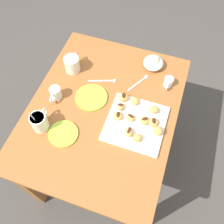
% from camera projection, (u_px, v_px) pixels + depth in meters
% --- Properties ---
extents(ground_plane, '(8.00, 8.00, 0.00)m').
position_uv_depth(ground_plane, '(106.00, 156.00, 1.95)').
color(ground_plane, '#423D38').
extents(dining_table, '(1.00, 0.79, 0.73)m').
position_uv_depth(dining_table, '(103.00, 121.00, 1.44)').
color(dining_table, '#935628').
rests_on(dining_table, ground_plane).
extents(pastry_plate_square, '(0.30, 0.30, 0.02)m').
position_uv_depth(pastry_plate_square, '(136.00, 123.00, 1.27)').
color(pastry_plate_square, white).
rests_on(pastry_plate_square, dining_table).
extents(coffee_mug_cream_left, '(0.12, 0.08, 0.15)m').
position_uv_depth(coffee_mug_cream_left, '(40.00, 121.00, 1.23)').
color(coffee_mug_cream_left, silver).
rests_on(coffee_mug_cream_left, dining_table).
extents(coffee_mug_cream_right, '(0.13, 0.09, 0.14)m').
position_uv_depth(coffee_mug_cream_right, '(72.00, 64.00, 1.42)').
color(coffee_mug_cream_right, silver).
rests_on(coffee_mug_cream_right, dining_table).
extents(cream_pitcher_white, '(0.10, 0.06, 0.07)m').
position_uv_depth(cream_pitcher_white, '(55.00, 93.00, 1.33)').
color(cream_pitcher_white, white).
rests_on(cream_pitcher_white, dining_table).
extents(ice_cream_bowl, '(0.12, 0.12, 0.09)m').
position_uv_depth(ice_cream_bowl, '(153.00, 62.00, 1.45)').
color(ice_cream_bowl, white).
rests_on(ice_cream_bowl, dining_table).
extents(chocolate_sauce_pitcher, '(0.09, 0.05, 0.06)m').
position_uv_depth(chocolate_sauce_pitcher, '(169.00, 82.00, 1.38)').
color(chocolate_sauce_pitcher, white).
rests_on(chocolate_sauce_pitcher, dining_table).
extents(saucer_lime_left, '(0.18, 0.18, 0.01)m').
position_uv_depth(saucer_lime_left, '(91.00, 97.00, 1.36)').
color(saucer_lime_left, '#9EC633').
rests_on(saucer_lime_left, dining_table).
extents(saucer_lime_right, '(0.15, 0.15, 0.01)m').
position_uv_depth(saucer_lime_right, '(63.00, 134.00, 1.24)').
color(saucer_lime_right, '#9EC633').
rests_on(saucer_lime_right, dining_table).
extents(loose_spoon_near_saucer, '(0.07, 0.15, 0.01)m').
position_uv_depth(loose_spoon_near_saucer, '(106.00, 81.00, 1.42)').
color(loose_spoon_near_saucer, silver).
rests_on(loose_spoon_near_saucer, dining_table).
extents(loose_spoon_by_plate, '(0.15, 0.09, 0.01)m').
position_uv_depth(loose_spoon_by_plate, '(140.00, 81.00, 1.42)').
color(loose_spoon_by_plate, silver).
rests_on(loose_spoon_by_plate, dining_table).
extents(beignet_0, '(0.07, 0.07, 0.03)m').
position_uv_depth(beignet_0, '(153.00, 122.00, 1.25)').
color(beignet_0, '#D19347').
rests_on(beignet_0, pastry_plate_square).
extents(chocolate_drizzle_0, '(0.04, 0.03, 0.00)m').
position_uv_depth(chocolate_drizzle_0, '(154.00, 121.00, 1.23)').
color(chocolate_drizzle_0, '#381E11').
rests_on(chocolate_drizzle_0, beignet_0).
extents(beignet_1, '(0.06, 0.06, 0.04)m').
position_uv_depth(beignet_1, '(129.00, 132.00, 1.22)').
color(beignet_1, '#D19347').
rests_on(beignet_1, pastry_plate_square).
extents(chocolate_drizzle_1, '(0.04, 0.02, 0.00)m').
position_uv_depth(chocolate_drizzle_1, '(129.00, 130.00, 1.20)').
color(chocolate_drizzle_1, '#381E11').
rests_on(chocolate_drizzle_1, beignet_1).
extents(beignet_2, '(0.06, 0.06, 0.03)m').
position_uv_depth(beignet_2, '(118.00, 116.00, 1.27)').
color(beignet_2, '#D19347').
rests_on(beignet_2, pastry_plate_square).
extents(chocolate_drizzle_2, '(0.04, 0.02, 0.00)m').
position_uv_depth(chocolate_drizzle_2, '(118.00, 114.00, 1.25)').
color(chocolate_drizzle_2, '#381E11').
rests_on(chocolate_drizzle_2, beignet_2).
extents(beignet_3, '(0.07, 0.07, 0.03)m').
position_uv_depth(beignet_3, '(144.00, 120.00, 1.25)').
color(beignet_3, '#D19347').
rests_on(beignet_3, pastry_plate_square).
extents(chocolate_drizzle_3, '(0.03, 0.04, 0.00)m').
position_uv_depth(chocolate_drizzle_3, '(145.00, 119.00, 1.24)').
color(chocolate_drizzle_3, '#381E11').
rests_on(chocolate_drizzle_3, beignet_3).
extents(beignet_4, '(0.05, 0.05, 0.04)m').
position_uv_depth(beignet_4, '(135.00, 101.00, 1.31)').
color(beignet_4, '#D19347').
rests_on(beignet_4, pastry_plate_square).
extents(beignet_5, '(0.05, 0.06, 0.04)m').
position_uv_depth(beignet_5, '(154.00, 109.00, 1.28)').
color(beignet_5, '#D19347').
rests_on(beignet_5, pastry_plate_square).
extents(beignet_6, '(0.07, 0.07, 0.04)m').
position_uv_depth(beignet_6, '(158.00, 131.00, 1.22)').
color(beignet_6, '#D19347').
rests_on(beignet_6, pastry_plate_square).
extents(beignet_7, '(0.06, 0.06, 0.03)m').
position_uv_depth(beignet_7, '(131.00, 118.00, 1.26)').
color(beignet_7, '#D19347').
rests_on(beignet_7, pastry_plate_square).
extents(chocolate_drizzle_7, '(0.02, 0.04, 0.00)m').
position_uv_depth(chocolate_drizzle_7, '(131.00, 116.00, 1.25)').
color(chocolate_drizzle_7, '#381E11').
rests_on(chocolate_drizzle_7, beignet_7).
extents(beignet_8, '(0.05, 0.05, 0.03)m').
position_uv_depth(beignet_8, '(120.00, 107.00, 1.30)').
color(beignet_8, '#D19347').
rests_on(beignet_8, pastry_plate_square).
extents(chocolate_drizzle_8, '(0.02, 0.03, 0.00)m').
position_uv_depth(chocolate_drizzle_8, '(121.00, 105.00, 1.28)').
color(chocolate_drizzle_8, '#381E11').
rests_on(chocolate_drizzle_8, beignet_8).
extents(beignet_9, '(0.06, 0.06, 0.04)m').
position_uv_depth(beignet_9, '(137.00, 138.00, 1.20)').
color(beignet_9, '#D19347').
rests_on(beignet_9, pastry_plate_square).
extents(beignet_10, '(0.07, 0.07, 0.04)m').
position_uv_depth(beignet_10, '(124.00, 97.00, 1.32)').
color(beignet_10, '#D19347').
rests_on(beignet_10, pastry_plate_square).
extents(chocolate_drizzle_10, '(0.04, 0.03, 0.00)m').
position_uv_depth(chocolate_drizzle_10, '(124.00, 95.00, 1.31)').
color(chocolate_drizzle_10, '#381E11').
rests_on(chocolate_drizzle_10, beignet_10).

